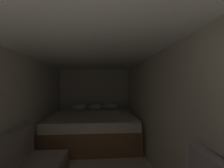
# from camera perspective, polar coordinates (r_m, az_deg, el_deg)

# --- Properties ---
(wall_back) EXTENTS (2.31, 0.05, 1.96)m
(wall_back) POSITION_cam_1_polar(r_m,az_deg,el_deg) (4.97, -6.52, -5.78)
(wall_back) COLOR beige
(wall_back) RESTS_ON ground
(wall_left) EXTENTS (0.05, 5.23, 1.96)m
(wall_left) POSITION_cam_1_polar(r_m,az_deg,el_deg) (2.70, -34.33, -10.18)
(wall_left) COLOR beige
(wall_left) RESTS_ON ground
(wall_right) EXTENTS (0.05, 5.23, 1.96)m
(wall_right) POSITION_cam_1_polar(r_m,az_deg,el_deg) (2.52, 17.71, -10.95)
(wall_right) COLOR beige
(wall_right) RESTS_ON ground
(ceiling_slab) EXTENTS (2.31, 5.23, 0.05)m
(ceiling_slab) POSITION_cam_1_polar(r_m,az_deg,el_deg) (2.37, -9.29, 12.77)
(ceiling_slab) COLOR white
(ceiling_slab) RESTS_ON wall_left
(bed) EXTENTS (2.09, 1.92, 0.86)m
(bed) POSITION_cam_1_polar(r_m,az_deg,el_deg) (4.08, -7.16, -15.85)
(bed) COLOR brown
(bed) RESTS_ON ground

